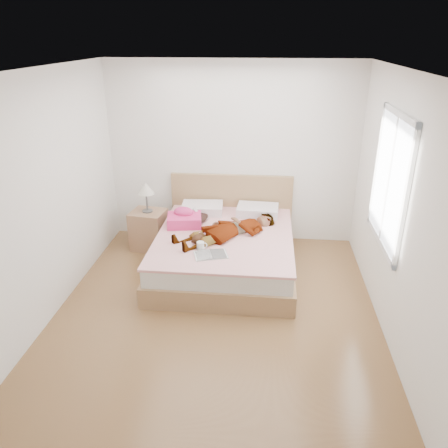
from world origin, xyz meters
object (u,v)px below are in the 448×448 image
Objects in this scene: woman at (229,227)px; magazine at (211,255)px; plush_toy at (198,238)px; coffee_mug at (201,246)px; phone at (195,210)px; bed at (225,248)px; towel at (184,218)px; nightstand at (149,227)px.

woman is 0.64m from magazine.
coffee_mug is at bearing -72.09° from plush_toy.
phone is 0.04× the size of bed.
magazine is at bearing -53.35° from woman.
towel is 0.79m from coffee_mug.
plush_toy is at bearing 107.91° from coffee_mug.
woman reaches higher than magazine.
bed is 0.66m from coffee_mug.
woman is 0.67m from towel.
bed is 1.24m from nightstand.
plush_toy is at bearing -43.29° from nightstand.
magazine is 0.37m from plush_toy.
coffee_mug is at bearing -47.09° from nightstand.
towel is 0.70m from nightstand.
nightstand reaches higher than woman.
coffee_mug is (-0.24, -0.55, 0.29)m from bed.
bed is 0.56m from plush_toy.
nightstand is at bearing 132.38° from phone.
magazine is 1.88× the size of plush_toy.
coffee_mug is at bearing -114.00° from bed.
towel reaches higher than plush_toy.
phone is 0.19× the size of magazine.
magazine is 3.21× the size of coffee_mug.
nightstand reaches higher than coffee_mug.
bed is at bearing 176.73° from woman.
woman is at bearing -77.64° from phone.
magazine is 0.20m from coffee_mug.
bed reaches higher than phone.
plush_toy is at bearing -62.74° from towel.
coffee_mug is (0.21, -0.88, -0.11)m from phone.
phone is at bearing 101.99° from plush_toy.
bed is 15.17× the size of coffee_mug.
magazine is at bearing -57.81° from plush_toy.
magazine is (0.34, -1.01, -0.15)m from phone.
bed is 4.73× the size of magazine.
coffee_mug is (-0.29, -0.48, -0.05)m from woman.
bed is at bearing 81.18° from magazine.
bed is 0.68m from towel.
coffee_mug is 0.59× the size of plush_toy.
coffee_mug is (-0.14, 0.13, 0.04)m from magazine.
towel is at bearing 115.07° from coffee_mug.
towel is 2.15× the size of plush_toy.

